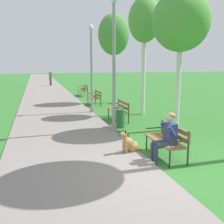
# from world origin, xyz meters

# --- Properties ---
(ground_plane) EXTENTS (120.00, 120.00, 0.00)m
(ground_plane) POSITION_xyz_m (0.00, 0.00, 0.00)
(ground_plane) COLOR #33752D
(paved_path) EXTENTS (3.63, 60.00, 0.04)m
(paved_path) POSITION_xyz_m (-1.94, 24.00, 0.02)
(paved_path) COLOR gray
(paved_path) RESTS_ON ground
(park_bench_near) EXTENTS (0.55, 1.50, 0.85)m
(park_bench_near) POSITION_xyz_m (0.46, 0.86, 0.51)
(park_bench_near) COLOR olive
(park_bench_near) RESTS_ON ground
(park_bench_mid) EXTENTS (0.55, 1.50, 0.85)m
(park_bench_mid) POSITION_xyz_m (0.60, 5.54, 0.51)
(park_bench_mid) COLOR olive
(park_bench_mid) RESTS_ON ground
(park_bench_far) EXTENTS (0.55, 1.50, 0.85)m
(park_bench_far) POSITION_xyz_m (0.52, 10.04, 0.51)
(park_bench_far) COLOR olive
(park_bench_far) RESTS_ON ground
(park_bench_furthest) EXTENTS (0.55, 1.50, 0.85)m
(park_bench_furthest) POSITION_xyz_m (0.61, 14.54, 0.51)
(park_bench_furthest) COLOR olive
(park_bench_furthest) RESTS_ON ground
(person_seated_on_near_bench) EXTENTS (0.74, 0.49, 1.25)m
(person_seated_on_near_bench) POSITION_xyz_m (0.25, 0.56, 0.68)
(person_seated_on_near_bench) COLOR #33384C
(person_seated_on_near_bench) RESTS_ON ground
(dog_shepherd) EXTENTS (0.80, 0.43, 0.71)m
(dog_shepherd) POSITION_xyz_m (-0.39, 1.42, 0.26)
(dog_shepherd) COLOR #B27F47
(dog_shepherd) RESTS_ON ground
(lamp_post_near) EXTENTS (0.24, 0.24, 4.73)m
(lamp_post_near) POSITION_xyz_m (-0.14, 3.83, 2.44)
(lamp_post_near) COLOR gray
(lamp_post_near) RESTS_ON ground
(lamp_post_mid) EXTENTS (0.24, 0.24, 4.22)m
(lamp_post_mid) POSITION_xyz_m (-0.16, 7.63, 2.19)
(lamp_post_mid) COLOR gray
(lamp_post_mid) RESTS_ON ground
(birch_tree_second) EXTENTS (2.02, 1.99, 4.92)m
(birch_tree_second) POSITION_xyz_m (2.17, 3.43, 3.84)
(birch_tree_second) COLOR silver
(birch_tree_second) RESTS_ON ground
(birch_tree_third) EXTENTS (1.46, 1.54, 5.39)m
(birch_tree_third) POSITION_xyz_m (2.10, 6.57, 4.29)
(birch_tree_third) COLOR silver
(birch_tree_third) RESTS_ON ground
(birch_tree_fourth) EXTENTS (1.85, 1.85, 5.33)m
(birch_tree_fourth) POSITION_xyz_m (1.80, 10.55, 4.09)
(birch_tree_fourth) COLOR silver
(birch_tree_fourth) RESTS_ON ground
(litter_bin) EXTENTS (0.36, 0.36, 0.70)m
(litter_bin) POSITION_xyz_m (0.25, 4.31, 0.35)
(litter_bin) COLOR #2D6638
(litter_bin) RESTS_ON ground
(pedestrian_distant) EXTENTS (0.32, 0.22, 1.65)m
(pedestrian_distant) POSITION_xyz_m (-1.26, 24.39, 0.84)
(pedestrian_distant) COLOR #383842
(pedestrian_distant) RESTS_ON ground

